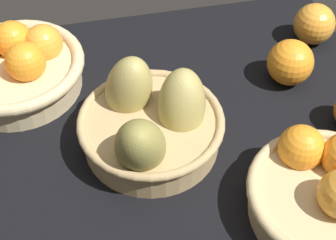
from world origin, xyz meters
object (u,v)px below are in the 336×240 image
basket_far_left (14,67)px  loose_orange_side_gap (314,24)px  basket_near_right (331,194)px  basket_center_pears (151,123)px  loose_orange_front_gap (290,62)px

basket_far_left → loose_orange_side_gap: size_ratio=3.07×
basket_near_right → loose_orange_side_gap: bearing=69.3°
basket_center_pears → loose_orange_side_gap: 41.42cm
basket_center_pears → loose_orange_front_gap: size_ratio=2.99×
basket_center_pears → basket_far_left: bearing=138.8°
basket_far_left → basket_center_pears: basket_center_pears is taller
basket_center_pears → basket_near_right: bearing=-39.3°
loose_orange_side_gap → basket_far_left: bearing=-179.0°
basket_far_left → basket_near_right: bearing=-40.2°
loose_orange_front_gap → basket_center_pears: bearing=-160.8°
basket_near_right → loose_orange_side_gap: basket_near_right is taller
loose_orange_front_gap → loose_orange_side_gap: 13.44cm
loose_orange_front_gap → loose_orange_side_gap: (9.06, 9.93, -0.16)cm
basket_far_left → basket_near_right: basket_near_right is taller
basket_near_right → basket_far_left: bearing=139.8°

